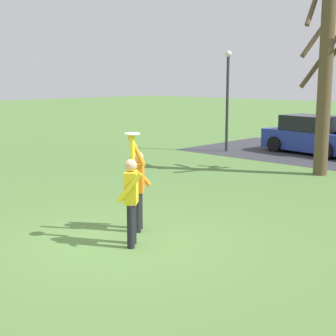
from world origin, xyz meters
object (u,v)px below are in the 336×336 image
at_px(person_catcher, 131,195).
at_px(parked_car_blue, 312,136).
at_px(bare_tree_tall, 326,74).
at_px(lamppost_by_lot, 228,91).
at_px(person_defender, 138,184).
at_px(frisbee_disc, 132,134).
at_px(field_cone_orange, 128,194).

bearing_deg(person_catcher, parked_car_blue, -25.78).
distance_m(bare_tree_tall, lamppost_by_lot, 5.83).
bearing_deg(person_catcher, person_defender, 0.00).
xyz_separation_m(person_catcher, lamppost_by_lot, (-6.10, 11.11, 1.60)).
relative_size(frisbee_disc, bare_tree_tall, 0.05).
distance_m(person_catcher, frisbee_disc, 1.13).
distance_m(person_defender, field_cone_orange, 2.77).
relative_size(person_defender, frisbee_disc, 7.21).
bearing_deg(person_catcher, bare_tree_tall, -34.85).
bearing_deg(person_catcher, field_cone_orange, 9.92).
bearing_deg(lamppost_by_lot, parked_car_blue, 34.50).
bearing_deg(parked_car_blue, frisbee_disc, -68.55).
relative_size(person_catcher, person_defender, 1.02).
distance_m(parked_car_blue, lamppost_by_lot, 4.03).
height_order(bare_tree_tall, field_cone_orange, bare_tree_tall).
relative_size(person_catcher, field_cone_orange, 6.50).
xyz_separation_m(person_catcher, frisbee_disc, (-0.14, 0.17, 1.11)).
bearing_deg(lamppost_by_lot, bare_tree_tall, -21.27).
distance_m(person_catcher, field_cone_orange, 3.68).
bearing_deg(lamppost_by_lot, field_cone_orange, -68.86).
relative_size(person_catcher, frisbee_disc, 7.33).
bearing_deg(bare_tree_tall, parked_car_blue, 120.75).
distance_m(person_catcher, person_defender, 0.96).
distance_m(person_catcher, lamppost_by_lot, 12.78).
bearing_deg(bare_tree_tall, person_catcher, -85.54).
bearing_deg(person_defender, lamppost_by_lot, 168.63).
distance_m(frisbee_disc, field_cone_orange, 3.88).
height_order(person_catcher, person_defender, person_catcher).
relative_size(bare_tree_tall, field_cone_orange, 19.16).
bearing_deg(field_cone_orange, bare_tree_tall, 73.21).
xyz_separation_m(frisbee_disc, bare_tree_tall, (-0.56, 8.83, 1.15)).
distance_m(parked_car_blue, bare_tree_tall, 5.42).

